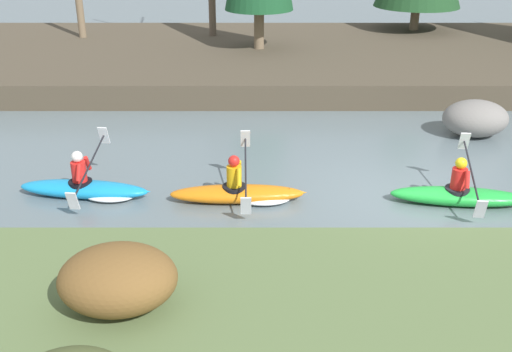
{
  "coord_description": "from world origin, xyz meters",
  "views": [
    {
      "loc": [
        -2.98,
        -10.95,
        5.46
      ],
      "look_at": [
        -2.94,
        -0.05,
        0.55
      ],
      "focal_mm": 42.0,
      "sensor_mm": 36.0,
      "label": 1
    }
  ],
  "objects_px": {
    "boulder_midstream": "(473,118)",
    "kayaker_lead": "(458,194)",
    "kayaker_trailing": "(87,188)",
    "kayaker_middle": "(240,193)"
  },
  "relations": [
    {
      "from": "kayaker_middle",
      "to": "kayaker_trailing",
      "type": "relative_size",
      "value": 0.99
    },
    {
      "from": "kayaker_lead",
      "to": "kayaker_middle",
      "type": "bearing_deg",
      "value": -175.18
    },
    {
      "from": "kayaker_lead",
      "to": "kayaker_trailing",
      "type": "xyz_separation_m",
      "value": [
        -7.51,
        0.33,
        -0.02
      ]
    },
    {
      "from": "kayaker_lead",
      "to": "boulder_midstream",
      "type": "relative_size",
      "value": 1.67
    },
    {
      "from": "boulder_midstream",
      "to": "kayaker_lead",
      "type": "bearing_deg",
      "value": -111.86
    },
    {
      "from": "boulder_midstream",
      "to": "kayaker_trailing",
      "type": "bearing_deg",
      "value": -158.27
    },
    {
      "from": "kayaker_trailing",
      "to": "boulder_midstream",
      "type": "bearing_deg",
      "value": 28.21
    },
    {
      "from": "kayaker_lead",
      "to": "kayaker_middle",
      "type": "distance_m",
      "value": 4.36
    },
    {
      "from": "kayaker_middle",
      "to": "boulder_midstream",
      "type": "distance_m",
      "value": 7.07
    },
    {
      "from": "kayaker_trailing",
      "to": "boulder_midstream",
      "type": "distance_m",
      "value": 9.79
    }
  ]
}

